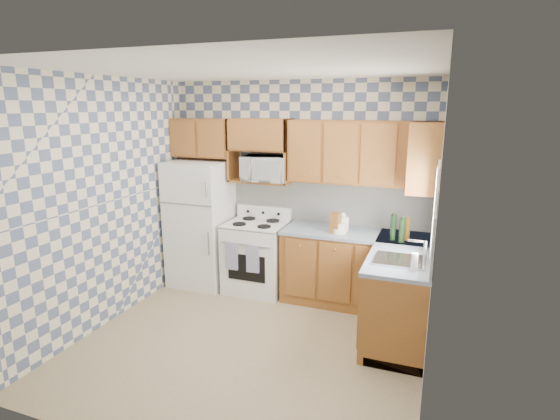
% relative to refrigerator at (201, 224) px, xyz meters
% --- Properties ---
extents(floor, '(3.40, 3.40, 0.00)m').
position_rel_refrigerator_xyz_m(floor, '(1.27, -1.25, -0.84)').
color(floor, '#837252').
rests_on(floor, ground).
extents(back_wall, '(3.40, 0.02, 2.70)m').
position_rel_refrigerator_xyz_m(back_wall, '(1.27, 0.35, 0.51)').
color(back_wall, slate).
rests_on(back_wall, ground).
extents(right_wall, '(0.02, 3.20, 2.70)m').
position_rel_refrigerator_xyz_m(right_wall, '(2.97, -1.25, 0.51)').
color(right_wall, slate).
rests_on(right_wall, ground).
extents(backsplash_back, '(2.60, 0.02, 0.56)m').
position_rel_refrigerator_xyz_m(backsplash_back, '(1.68, 0.34, 0.36)').
color(backsplash_back, white).
rests_on(backsplash_back, back_wall).
extents(backsplash_right, '(0.02, 1.60, 0.56)m').
position_rel_refrigerator_xyz_m(backsplash_right, '(2.96, -0.45, 0.36)').
color(backsplash_right, white).
rests_on(backsplash_right, right_wall).
extents(refrigerator, '(0.75, 0.70, 1.68)m').
position_rel_refrigerator_xyz_m(refrigerator, '(0.00, 0.00, 0.00)').
color(refrigerator, white).
rests_on(refrigerator, floor).
extents(stove_body, '(0.76, 0.65, 0.90)m').
position_rel_refrigerator_xyz_m(stove_body, '(0.80, 0.03, -0.39)').
color(stove_body, white).
rests_on(stove_body, floor).
extents(cooktop, '(0.76, 0.65, 0.02)m').
position_rel_refrigerator_xyz_m(cooktop, '(0.80, 0.03, 0.07)').
color(cooktop, silver).
rests_on(cooktop, stove_body).
extents(backguard, '(0.76, 0.08, 0.17)m').
position_rel_refrigerator_xyz_m(backguard, '(0.80, 0.30, 0.16)').
color(backguard, white).
rests_on(backguard, cooktop).
extents(dish_towel_left, '(0.16, 0.02, 0.35)m').
position_rel_refrigerator_xyz_m(dish_towel_left, '(0.61, -0.32, -0.28)').
color(dish_towel_left, navy).
rests_on(dish_towel_left, stove_body).
extents(dish_towel_right, '(0.16, 0.02, 0.35)m').
position_rel_refrigerator_xyz_m(dish_towel_right, '(0.90, -0.32, -0.28)').
color(dish_towel_right, navy).
rests_on(dish_towel_right, stove_body).
extents(base_cabinets_back, '(1.75, 0.60, 0.88)m').
position_rel_refrigerator_xyz_m(base_cabinets_back, '(2.10, 0.05, -0.40)').
color(base_cabinets_back, brown).
rests_on(base_cabinets_back, floor).
extents(base_cabinets_right, '(0.60, 1.60, 0.88)m').
position_rel_refrigerator_xyz_m(base_cabinets_right, '(2.67, -0.45, -0.40)').
color(base_cabinets_right, brown).
rests_on(base_cabinets_right, floor).
extents(countertop_back, '(1.77, 0.63, 0.04)m').
position_rel_refrigerator_xyz_m(countertop_back, '(2.10, 0.05, 0.06)').
color(countertop_back, gray).
rests_on(countertop_back, base_cabinets_back).
extents(countertop_right, '(0.63, 1.60, 0.04)m').
position_rel_refrigerator_xyz_m(countertop_right, '(2.67, -0.45, 0.06)').
color(countertop_right, gray).
rests_on(countertop_right, base_cabinets_right).
extents(upper_cabinets_back, '(1.75, 0.33, 0.74)m').
position_rel_refrigerator_xyz_m(upper_cabinets_back, '(2.10, 0.19, 1.01)').
color(upper_cabinets_back, brown).
rests_on(upper_cabinets_back, back_wall).
extents(upper_cabinets_fridge, '(0.82, 0.33, 0.50)m').
position_rel_refrigerator_xyz_m(upper_cabinets_fridge, '(-0.02, 0.19, 1.13)').
color(upper_cabinets_fridge, brown).
rests_on(upper_cabinets_fridge, back_wall).
extents(upper_cabinets_right, '(0.33, 0.70, 0.74)m').
position_rel_refrigerator_xyz_m(upper_cabinets_right, '(2.81, 0.00, 1.01)').
color(upper_cabinets_right, brown).
rests_on(upper_cabinets_right, right_wall).
extents(microwave_shelf, '(0.80, 0.33, 0.03)m').
position_rel_refrigerator_xyz_m(microwave_shelf, '(0.80, 0.19, 0.60)').
color(microwave_shelf, brown).
rests_on(microwave_shelf, back_wall).
extents(microwave, '(0.60, 0.42, 0.32)m').
position_rel_refrigerator_xyz_m(microwave, '(0.90, 0.14, 0.77)').
color(microwave, white).
rests_on(microwave, microwave_shelf).
extents(sink, '(0.48, 0.40, 0.03)m').
position_rel_refrigerator_xyz_m(sink, '(2.67, -0.80, 0.09)').
color(sink, '#B7B7BC').
rests_on(sink, countertop_right).
extents(window, '(0.02, 0.66, 0.86)m').
position_rel_refrigerator_xyz_m(window, '(2.96, -0.80, 0.61)').
color(window, silver).
rests_on(window, right_wall).
extents(bottle_0, '(0.06, 0.06, 0.29)m').
position_rel_refrigerator_xyz_m(bottle_0, '(2.53, -0.11, 0.22)').
color(bottle_0, black).
rests_on(bottle_0, countertop_back).
extents(bottle_1, '(0.06, 0.06, 0.27)m').
position_rel_refrigerator_xyz_m(bottle_1, '(2.63, -0.17, 0.21)').
color(bottle_1, black).
rests_on(bottle_1, countertop_back).
extents(bottle_2, '(0.06, 0.06, 0.25)m').
position_rel_refrigerator_xyz_m(bottle_2, '(2.68, -0.07, 0.20)').
color(bottle_2, '#523812').
rests_on(bottle_2, countertop_back).
extents(knife_block, '(0.13, 0.13, 0.24)m').
position_rel_refrigerator_xyz_m(knife_block, '(1.86, -0.07, 0.20)').
color(knife_block, brown).
rests_on(knife_block, countertop_back).
extents(electric_kettle, '(0.14, 0.14, 0.18)m').
position_rel_refrigerator_xyz_m(electric_kettle, '(1.93, 0.04, 0.17)').
color(electric_kettle, white).
rests_on(electric_kettle, countertop_back).
extents(food_containers, '(0.18, 0.18, 0.12)m').
position_rel_refrigerator_xyz_m(food_containers, '(1.90, -0.05, 0.14)').
color(food_containers, silver).
rests_on(food_containers, countertop_back).
extents(soap_bottle, '(0.06, 0.06, 0.17)m').
position_rel_refrigerator_xyz_m(soap_bottle, '(2.82, -1.02, 0.17)').
color(soap_bottle, silver).
rests_on(soap_bottle, countertop_right).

